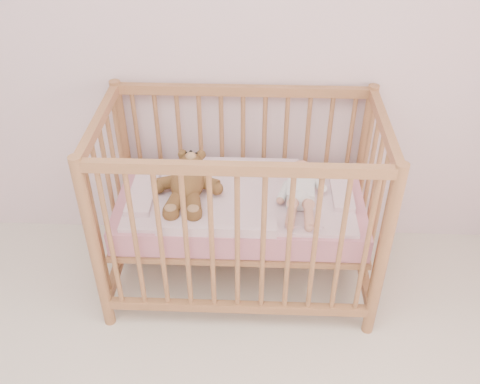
# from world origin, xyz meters

# --- Properties ---
(wall_back) EXTENTS (4.00, 0.02, 2.70)m
(wall_back) POSITION_xyz_m (0.00, 2.00, 1.35)
(wall_back) COLOR silver
(wall_back) RESTS_ON floor
(crib) EXTENTS (1.36, 0.76, 1.00)m
(crib) POSITION_xyz_m (0.31, 1.60, 0.50)
(crib) COLOR #B5734C
(crib) RESTS_ON floor
(mattress) EXTENTS (1.22, 0.62, 0.13)m
(mattress) POSITION_xyz_m (0.31, 1.60, 0.49)
(mattress) COLOR pink
(mattress) RESTS_ON crib
(blanket) EXTENTS (1.10, 0.58, 0.06)m
(blanket) POSITION_xyz_m (0.31, 1.60, 0.56)
(blanket) COLOR pink
(blanket) RESTS_ON mattress
(baby) EXTENTS (0.28, 0.52, 0.12)m
(baby) POSITION_xyz_m (0.61, 1.58, 0.64)
(baby) COLOR white
(baby) RESTS_ON blanket
(teddy_bear) EXTENTS (0.36, 0.52, 0.14)m
(teddy_bear) POSITION_xyz_m (0.06, 1.58, 0.65)
(teddy_bear) COLOR brown
(teddy_bear) RESTS_ON blanket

